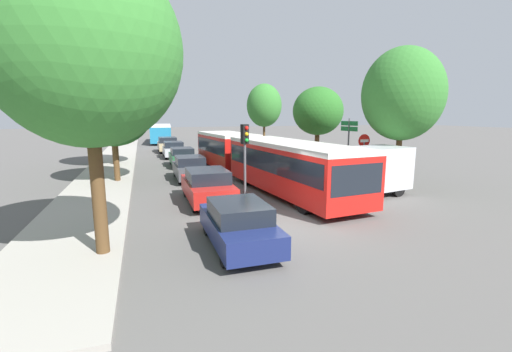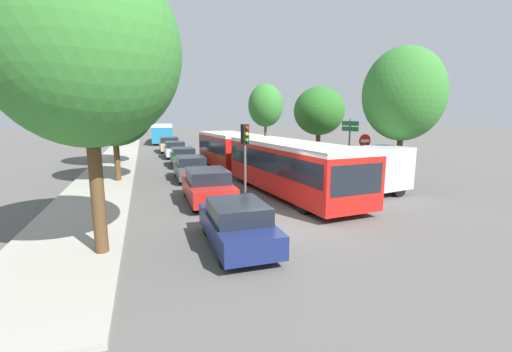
# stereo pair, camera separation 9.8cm
# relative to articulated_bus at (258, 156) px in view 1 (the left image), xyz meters

# --- Properties ---
(ground_plane) EXTENTS (200.00, 200.00, 0.00)m
(ground_plane) POSITION_rel_articulated_bus_xyz_m (-1.89, -8.10, -1.47)
(ground_plane) COLOR #565451
(kerb_strip_left) EXTENTS (3.20, 49.22, 0.14)m
(kerb_strip_left) POSITION_rel_articulated_bus_xyz_m (-8.58, 11.51, -1.40)
(kerb_strip_left) COLOR #9E998E
(kerb_strip_left) RESTS_ON ground
(articulated_bus) EXTENTS (4.28, 17.36, 2.55)m
(articulated_bus) POSITION_rel_articulated_bus_xyz_m (0.00, 0.00, 0.00)
(articulated_bus) COLOR red
(articulated_bus) RESTS_ON ground
(city_bus_rear) EXTENTS (3.33, 11.57, 2.46)m
(city_bus_rear) POSITION_rel_articulated_bus_xyz_m (-3.76, 31.13, -0.05)
(city_bus_rear) COLOR teal
(city_bus_rear) RESTS_ON ground
(queued_car_navy) EXTENTS (1.65, 3.89, 1.35)m
(queued_car_navy) POSITION_rel_articulated_bus_xyz_m (-3.77, -9.36, -0.79)
(queued_car_navy) COLOR navy
(queued_car_navy) RESTS_ON ground
(queued_car_red) EXTENTS (1.82, 4.28, 1.49)m
(queued_car_red) POSITION_rel_articulated_bus_xyz_m (-3.71, -3.99, -0.72)
(queued_car_red) COLOR #B21E19
(queued_car_red) RESTS_ON ground
(queued_car_graphite) EXTENTS (1.72, 4.05, 1.41)m
(queued_car_graphite) POSITION_rel_articulated_bus_xyz_m (-3.71, 1.73, -0.76)
(queued_car_graphite) COLOR #47474C
(queued_car_graphite) RESTS_ON ground
(queued_car_green) EXTENTS (1.70, 4.01, 1.39)m
(queued_car_green) POSITION_rel_articulated_bus_xyz_m (-3.54, 7.44, -0.77)
(queued_car_green) COLOR #236638
(queued_car_green) RESTS_ON ground
(queued_car_silver) EXTENTS (1.76, 4.14, 1.44)m
(queued_car_silver) POSITION_rel_articulated_bus_xyz_m (-3.69, 13.10, -0.74)
(queued_car_silver) COLOR #B7BABF
(queued_car_silver) RESTS_ON ground
(queued_car_tan) EXTENTS (1.89, 4.44, 1.54)m
(queued_car_tan) POSITION_rel_articulated_bus_xyz_m (-3.86, 18.05, -0.69)
(queued_car_tan) COLOR tan
(queued_car_tan) RESTS_ON ground
(white_van) EXTENTS (5.26, 2.80, 2.31)m
(white_van) POSITION_rel_articulated_bus_xyz_m (3.53, -5.12, -0.23)
(white_van) COLOR #B7BABF
(white_van) RESTS_ON ground
(traffic_light) EXTENTS (0.38, 0.40, 3.40)m
(traffic_light) POSITION_rel_articulated_bus_xyz_m (-1.79, -3.39, 1.03)
(traffic_light) COLOR #56595E
(traffic_light) RESTS_ON ground
(no_entry_sign) EXTENTS (0.70, 0.08, 2.82)m
(no_entry_sign) POSITION_rel_articulated_bus_xyz_m (4.88, -3.16, 0.40)
(no_entry_sign) COLOR #56595E
(no_entry_sign) RESTS_ON ground
(direction_sign_post) EXTENTS (0.33, 1.39, 3.60)m
(direction_sign_post) POSITION_rel_articulated_bus_xyz_m (6.04, 0.05, 1.08)
(direction_sign_post) COLOR #56595E
(direction_sign_post) RESTS_ON ground
(tree_left_near) EXTENTS (4.68, 4.68, 7.84)m
(tree_left_near) POSITION_rel_articulated_bus_xyz_m (-7.44, -8.95, 3.81)
(tree_left_near) COLOR #51381E
(tree_left_near) RESTS_ON ground
(tree_left_mid) EXTENTS (4.43, 4.43, 6.49)m
(tree_left_mid) POSITION_rel_articulated_bus_xyz_m (-7.78, 2.03, 2.81)
(tree_left_mid) COLOR #51381E
(tree_left_mid) RESTS_ON ground
(tree_left_far) EXTENTS (5.00, 5.00, 7.19)m
(tree_left_far) POSITION_rel_articulated_bus_xyz_m (-8.34, 9.22, 3.11)
(tree_left_far) COLOR #51381E
(tree_left_far) RESTS_ON ground
(tree_right_near) EXTENTS (4.08, 4.08, 7.22)m
(tree_right_near) POSITION_rel_articulated_bus_xyz_m (6.42, -3.95, 3.27)
(tree_right_near) COLOR #51381E
(tree_right_near) RESTS_ON ground
(tree_right_mid) EXTENTS (3.73, 3.73, 5.88)m
(tree_right_mid) POSITION_rel_articulated_bus_xyz_m (6.20, 4.47, 2.61)
(tree_right_mid) COLOR #51381E
(tree_right_mid) RESTS_ON ground
(tree_right_far) EXTENTS (3.62, 3.62, 6.98)m
(tree_right_far) POSITION_rel_articulated_bus_xyz_m (5.89, 15.46, 3.30)
(tree_right_far) COLOR #51381E
(tree_right_far) RESTS_ON ground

